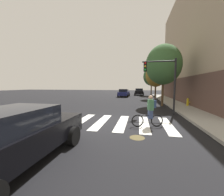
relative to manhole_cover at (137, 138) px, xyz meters
The scene contains 12 objects.
ground_plane 3.23m from the manhole_cover, 137.77° to the left, with size 120.00×120.00×0.00m, color black.
crosswalk_stripes 3.07m from the manhole_cover, 135.01° to the left, with size 8.15×3.56×0.01m.
manhole_cover is the anchor object (origin of this frame).
sedan_near 4.31m from the manhole_cover, 140.99° to the right, with size 2.21×4.62×1.59m.
sedan_mid 21.38m from the manhole_cover, 97.72° to the left, with size 2.22×4.53×1.54m.
sedan_far 26.74m from the manhole_cover, 89.71° to the left, with size 2.20×4.57×1.57m.
cyclist 2.01m from the manhole_cover, 69.90° to the left, with size 1.68×0.47×1.69m.
traffic_light_near 6.13m from the manhole_cover, 70.50° to the left, with size 2.47×0.28×4.20m.
fire_hydrant 10.64m from the manhole_cover, 62.04° to the left, with size 0.33×0.22×0.78m.
street_tree_near 10.97m from the manhole_cover, 75.31° to the left, with size 3.67×3.67×6.53m.
street_tree_mid 18.03m from the manhole_cover, 81.23° to the left, with size 3.22×3.22×5.72m.
street_tree_far 25.80m from the manhole_cover, 83.89° to the left, with size 3.50×3.50×6.23m.
Camera 1 is at (2.43, -7.83, 2.19)m, focal length 21.75 mm.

